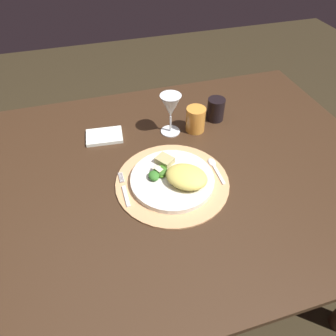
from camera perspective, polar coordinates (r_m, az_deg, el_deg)
The scene contains 13 objects.
ground_plane at distance 1.66m, azimuth 0.62°, elevation -18.51°, with size 6.00×6.00×0.00m, color #2F2617.
dining_table at distance 1.18m, azimuth 0.84°, elevation -5.52°, with size 1.48×1.08×0.73m.
placemat at distance 1.01m, azimuth 0.80°, elevation -2.58°, with size 0.37×0.37×0.01m, color tan.
dinner_plate at distance 1.01m, azimuth 0.81°, elevation -2.12°, with size 0.27×0.27×0.02m, color silver.
pasta_serving at distance 0.97m, azimuth 3.45°, elevation -1.62°, with size 0.14×0.11×0.05m, color #E1CE5E.
salad_greens at distance 1.00m, azimuth -1.76°, elevation -0.82°, with size 0.08×0.07×0.02m.
bread_piece at distance 1.04m, azimuth -0.61°, elevation 1.44°, with size 0.06×0.04×0.02m, color tan.
fork at distance 0.99m, azimuth -8.06°, elevation -4.09°, with size 0.01×0.16×0.00m.
spoon at distance 1.07m, azimuth 8.57°, elevation 0.31°, with size 0.03×0.13×0.01m.
napkin at distance 1.21m, azimuth -11.72°, elevation 5.81°, with size 0.14×0.10×0.01m, color white.
wine_glass at distance 1.16m, azimuth 0.48°, elevation 11.20°, with size 0.08×0.08×0.16m.
amber_tumbler at distance 1.21m, azimuth 5.13°, elevation 8.96°, with size 0.07×0.07×0.10m, color orange.
dark_tumbler at distance 1.28m, azimuth 8.84°, elevation 10.70°, with size 0.07×0.07×0.09m, color black.
Camera 1 is at (-0.23, -0.72, 1.48)m, focal length 32.85 mm.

